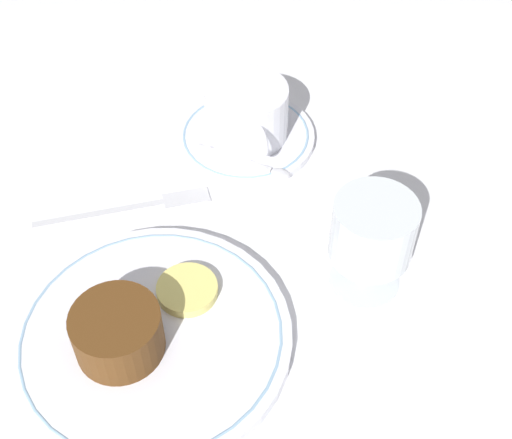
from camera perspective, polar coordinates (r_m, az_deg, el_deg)
The scene contains 9 objects.
ground_plane at distance 0.66m, azimuth -3.85°, elevation -9.68°, with size 3.00×3.00×0.00m, color white.
dinner_plate at distance 0.66m, azimuth -8.27°, elevation -9.30°, with size 0.25×0.25×0.01m.
saucer at distance 0.84m, azimuth -0.81°, elevation 6.66°, with size 0.16×0.16×0.01m.
coffee_cup at distance 0.81m, azimuth -0.75°, elevation 8.68°, with size 0.12×0.09×0.06m.
spoon at distance 0.79m, azimuth -0.26°, elevation 4.45°, with size 0.09×0.09×0.00m.
wine_glass at distance 0.66m, azimuth 9.29°, elevation -1.25°, with size 0.08×0.08×0.11m.
fork at distance 0.77m, azimuth -9.07°, elevation 1.14°, with size 0.02×0.19×0.01m.
dessert_cake at distance 0.64m, azimuth -11.01°, elevation -8.87°, with size 0.08×0.08×0.05m.
pineapple_slice at distance 0.68m, azimuth -5.53°, elevation -5.62°, with size 0.06×0.06×0.01m.
Camera 1 is at (0.35, -0.06, 0.56)m, focal length 50.00 mm.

